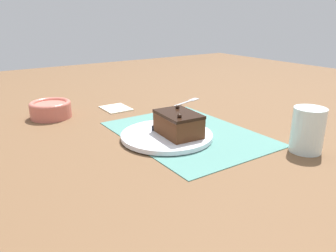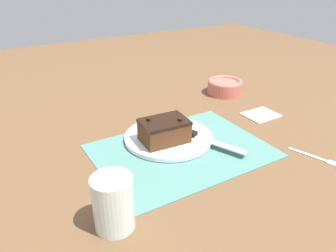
{
  "view_description": "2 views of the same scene",
  "coord_description": "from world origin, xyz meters",
  "px_view_note": "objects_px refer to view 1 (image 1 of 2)",
  "views": [
    {
      "loc": [
        0.7,
        -0.54,
        0.33
      ],
      "look_at": [
        -0.01,
        -0.06,
        0.03
      ],
      "focal_mm": 35.0,
      "sensor_mm": 36.0,
      "label": 1
    },
    {
      "loc": [
        0.43,
        0.64,
        0.46
      ],
      "look_at": [
        -0.0,
        -0.08,
        0.04
      ],
      "focal_mm": 35.0,
      "sensor_mm": 36.0,
      "label": 2
    }
  ],
  "objects_px": {
    "chocolate_cake": "(178,124)",
    "dessert_fork": "(188,101)",
    "serving_knife": "(169,122)",
    "cake_plate": "(166,135)",
    "small_bowl": "(51,109)",
    "drinking_glass": "(308,130)"
  },
  "relations": [
    {
      "from": "chocolate_cake",
      "to": "dessert_fork",
      "type": "bearing_deg",
      "value": 138.73
    },
    {
      "from": "chocolate_cake",
      "to": "serving_knife",
      "type": "bearing_deg",
      "value": 161.3
    },
    {
      "from": "cake_plate",
      "to": "small_bowl",
      "type": "distance_m",
      "value": 0.43
    },
    {
      "from": "drinking_glass",
      "to": "cake_plate",
      "type": "bearing_deg",
      "value": -138.32
    },
    {
      "from": "drinking_glass",
      "to": "dessert_fork",
      "type": "relative_size",
      "value": 0.76
    },
    {
      "from": "serving_knife",
      "to": "drinking_glass",
      "type": "distance_m",
      "value": 0.38
    },
    {
      "from": "cake_plate",
      "to": "chocolate_cake",
      "type": "relative_size",
      "value": 1.89
    },
    {
      "from": "drinking_glass",
      "to": "small_bowl",
      "type": "height_order",
      "value": "drinking_glass"
    },
    {
      "from": "serving_knife",
      "to": "small_bowl",
      "type": "bearing_deg",
      "value": -163.37
    },
    {
      "from": "drinking_glass",
      "to": "small_bowl",
      "type": "xyz_separation_m",
      "value": [
        -0.65,
        -0.45,
        -0.03
      ]
    },
    {
      "from": "dessert_fork",
      "to": "chocolate_cake",
      "type": "bearing_deg",
      "value": -58.83
    },
    {
      "from": "chocolate_cake",
      "to": "small_bowl",
      "type": "distance_m",
      "value": 0.47
    },
    {
      "from": "chocolate_cake",
      "to": "small_bowl",
      "type": "relative_size",
      "value": 1.01
    },
    {
      "from": "cake_plate",
      "to": "drinking_glass",
      "type": "distance_m",
      "value": 0.36
    },
    {
      "from": "serving_knife",
      "to": "dessert_fork",
      "type": "distance_m",
      "value": 0.33
    },
    {
      "from": "cake_plate",
      "to": "dessert_fork",
      "type": "xyz_separation_m",
      "value": [
        -0.29,
        0.3,
        -0.01
      ]
    },
    {
      "from": "small_bowl",
      "to": "serving_knife",
      "type": "bearing_deg",
      "value": 39.21
    },
    {
      "from": "serving_knife",
      "to": "cake_plate",
      "type": "bearing_deg",
      "value": -63.08
    },
    {
      "from": "chocolate_cake",
      "to": "serving_knife",
      "type": "height_order",
      "value": "chocolate_cake"
    },
    {
      "from": "chocolate_cake",
      "to": "dessert_fork",
      "type": "height_order",
      "value": "chocolate_cake"
    },
    {
      "from": "drinking_glass",
      "to": "small_bowl",
      "type": "relative_size",
      "value": 0.85
    },
    {
      "from": "cake_plate",
      "to": "small_bowl",
      "type": "relative_size",
      "value": 1.91
    }
  ]
}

